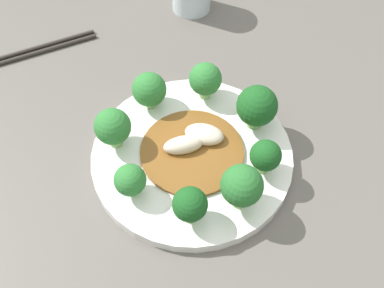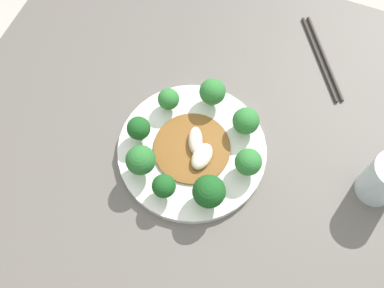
# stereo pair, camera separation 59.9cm
# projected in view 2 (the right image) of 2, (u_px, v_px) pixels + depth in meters

# --- Properties ---
(ground_plane) EXTENTS (8.00, 8.00, 0.00)m
(ground_plane) POSITION_uv_depth(u_px,v_px,m) (183.00, 241.00, 1.53)
(ground_plane) COLOR #B7B2A8
(table) EXTENTS (0.98, 0.91, 0.75)m
(table) POSITION_uv_depth(u_px,v_px,m) (181.00, 210.00, 1.19)
(table) COLOR #5B5651
(table) RESTS_ON ground_plane
(plate) EXTENTS (0.28, 0.28, 0.02)m
(plate) POSITION_uv_depth(u_px,v_px,m) (192.00, 150.00, 0.84)
(plate) COLOR white
(plate) RESTS_ON table
(broccoli_east) EXTENTS (0.05, 0.05, 0.06)m
(broccoli_east) POSITION_uv_depth(u_px,v_px,m) (212.00, 92.00, 0.84)
(broccoli_east) COLOR #89B76B
(broccoli_east) RESTS_ON plate
(broccoli_south) EXTENTS (0.05, 0.05, 0.06)m
(broccoli_south) POSITION_uv_depth(u_px,v_px,m) (248.00, 162.00, 0.78)
(broccoli_south) COLOR #89B76B
(broccoli_south) RESTS_ON plate
(broccoli_northwest) EXTENTS (0.05, 0.05, 0.07)m
(broccoli_northwest) POSITION_uv_depth(u_px,v_px,m) (141.00, 160.00, 0.78)
(broccoli_northwest) COLOR #89B76B
(broccoli_northwest) RESTS_ON plate
(broccoli_southeast) EXTENTS (0.05, 0.05, 0.06)m
(broccoli_southeast) POSITION_uv_depth(u_px,v_px,m) (246.00, 121.00, 0.82)
(broccoli_southeast) COLOR #89B76B
(broccoli_southeast) RESTS_ON plate
(broccoli_southwest) EXTENTS (0.06, 0.06, 0.07)m
(broccoli_southwest) POSITION_uv_depth(u_px,v_px,m) (209.00, 192.00, 0.76)
(broccoli_southwest) COLOR #70A356
(broccoli_southwest) RESTS_ON plate
(broccoli_north) EXTENTS (0.04, 0.04, 0.06)m
(broccoli_north) POSITION_uv_depth(u_px,v_px,m) (139.00, 128.00, 0.81)
(broccoli_north) COLOR #70A356
(broccoli_north) RESTS_ON plate
(broccoli_west) EXTENTS (0.04, 0.04, 0.05)m
(broccoli_west) POSITION_uv_depth(u_px,v_px,m) (164.00, 186.00, 0.77)
(broccoli_west) COLOR #7AAD5B
(broccoli_west) RESTS_ON plate
(broccoli_northeast) EXTENTS (0.04, 0.04, 0.05)m
(broccoli_northeast) POSITION_uv_depth(u_px,v_px,m) (169.00, 99.00, 0.84)
(broccoli_northeast) COLOR #7AAD5B
(broccoli_northeast) RESTS_ON plate
(stirfry_center) EXTENTS (0.14, 0.14, 0.02)m
(stirfry_center) POSITION_uv_depth(u_px,v_px,m) (195.00, 149.00, 0.83)
(stirfry_center) COLOR brown
(stirfry_center) RESTS_ON plate
(drinking_glass) EXTENTS (0.07, 0.07, 0.10)m
(drinking_glass) POSITION_uv_depth(u_px,v_px,m) (384.00, 179.00, 0.77)
(drinking_glass) COLOR silver
(drinking_glass) RESTS_ON table
(chopsticks) EXTENTS (0.19, 0.14, 0.01)m
(chopsticks) POSITION_uv_depth(u_px,v_px,m) (322.00, 58.00, 0.94)
(chopsticks) COLOR #2D2823
(chopsticks) RESTS_ON table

